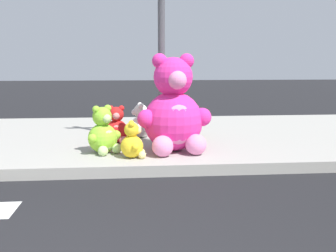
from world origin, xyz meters
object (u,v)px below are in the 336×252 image
object	(u,v)px
plush_lime	(103,134)
plush_pink_large	(174,113)
sign_pole	(161,34)
plush_tan	(164,122)
plush_white	(140,124)
plush_red	(117,128)
plush_yellow	(133,143)
plush_brown	(187,123)

from	to	relation	value
plush_lime	plush_pink_large	bearing A→B (deg)	2.31
sign_pole	plush_pink_large	size ratio (longest dim) A/B	2.29
sign_pole	plush_lime	bearing A→B (deg)	-144.03
sign_pole	plush_pink_large	distance (m)	1.29
plush_tan	plush_white	distance (m)	0.62
sign_pole	plush_white	bearing A→B (deg)	125.39
sign_pole	plush_tan	distance (m)	1.75
plush_lime	plush_red	bearing A→B (deg)	77.73
plush_lime	plush_white	bearing A→B (deg)	64.50
plush_red	plush_white	bearing A→B (deg)	46.97
plush_red	plush_tan	distance (m)	1.17
plush_yellow	plush_red	bearing A→B (deg)	104.24
plush_brown	plush_tan	xyz separation A→B (m)	(-0.35, 0.47, -0.04)
plush_pink_large	plush_yellow	xyz separation A→B (m)	(-0.59, -0.36, -0.36)
plush_brown	plush_tan	distance (m)	0.58
plush_red	plush_lime	bearing A→B (deg)	-102.27
sign_pole	plush_white	xyz separation A→B (m)	(-0.34, 0.48, -1.46)
plush_pink_large	plush_yellow	distance (m)	0.77
plush_tan	plush_yellow	bearing A→B (deg)	-107.16
plush_red	plush_lime	size ratio (longest dim) A/B	0.88
sign_pole	plush_lime	xyz separation A→B (m)	(-0.87, -0.63, -1.43)
plush_red	plush_yellow	distance (m)	1.06
plush_brown	plush_white	world-z (taller)	plush_brown
sign_pole	plush_yellow	xyz separation A→B (m)	(-0.46, -0.95, -1.50)
plush_white	plush_red	bearing A→B (deg)	-133.03
plush_white	plush_tan	bearing A→B (deg)	42.98
sign_pole	plush_red	size ratio (longest dim) A/B	5.37
plush_lime	plush_white	xyz separation A→B (m)	(0.53, 1.11, -0.03)
plush_pink_large	plush_white	size ratio (longest dim) A/B	2.35
plush_tan	plush_yellow	size ratio (longest dim) A/B	1.01
plush_brown	plush_pink_large	bearing A→B (deg)	-107.81
plush_brown	plush_white	distance (m)	0.80
plush_white	plush_lime	bearing A→B (deg)	-115.50
sign_pole	plush_yellow	world-z (taller)	sign_pole
sign_pole	plush_pink_large	xyz separation A→B (m)	(0.13, -0.59, -1.14)
plush_white	sign_pole	bearing A→B (deg)	-54.61
plush_pink_large	plush_white	bearing A→B (deg)	113.81
plush_red	plush_white	distance (m)	0.55
plush_brown	plush_white	size ratio (longest dim) A/B	1.02
plush_lime	plush_white	size ratio (longest dim) A/B	1.14
plush_lime	plush_yellow	bearing A→B (deg)	-37.34
plush_lime	plush_tan	bearing A→B (deg)	57.30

